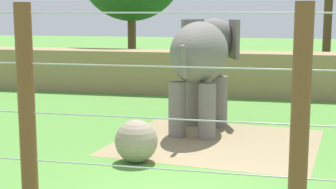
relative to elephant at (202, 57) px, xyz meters
The scene contains 5 objects.
dirt_patch 2.66m from the elephant, 65.89° to the right, with size 5.21×4.72×0.01m, color #937F5B.
embankment_wall 6.83m from the elephant, 85.66° to the left, with size 36.00×1.80×1.79m, color #997F56.
elephant is the anchor object (origin of this frame).
enrichment_ball 4.15m from the elephant, 104.46° to the right, with size 1.00×1.00×1.00m, color gray.
cable_fence 8.26m from the elephant, 86.00° to the right, with size 12.05×0.24×3.58m.
Camera 1 is at (1.78, -8.91, 3.45)m, focal length 54.78 mm.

